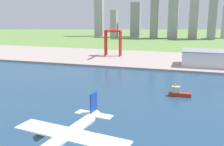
{
  "coord_description": "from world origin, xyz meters",
  "views": [
    {
      "loc": [
        55.29,
        82.84,
        76.51
      ],
      "look_at": [
        4.06,
        259.44,
        32.95
      ],
      "focal_mm": 44.28,
      "sensor_mm": 36.0,
      "label": 1
    }
  ],
  "objects_px": {
    "airplane_landing": "(67,136)",
    "tugboat_small": "(178,93)",
    "port_crane_red": "(113,36)",
    "warehouse_main": "(208,58)"
  },
  "relations": [
    {
      "from": "airplane_landing",
      "to": "port_crane_red",
      "type": "bearing_deg",
      "value": 103.61
    },
    {
      "from": "tugboat_small",
      "to": "warehouse_main",
      "type": "distance_m",
      "value": 138.38
    },
    {
      "from": "port_crane_red",
      "to": "tugboat_small",
      "type": "bearing_deg",
      "value": -57.49
    },
    {
      "from": "airplane_landing",
      "to": "warehouse_main",
      "type": "height_order",
      "value": "airplane_landing"
    },
    {
      "from": "airplane_landing",
      "to": "tugboat_small",
      "type": "xyz_separation_m",
      "value": [
        28.1,
        166.2,
        -33.13
      ]
    },
    {
      "from": "port_crane_red",
      "to": "warehouse_main",
      "type": "bearing_deg",
      "value": -15.21
    },
    {
      "from": "airplane_landing",
      "to": "warehouse_main",
      "type": "bearing_deg",
      "value": 79.07
    },
    {
      "from": "warehouse_main",
      "to": "tugboat_small",
      "type": "bearing_deg",
      "value": -102.56
    },
    {
      "from": "airplane_landing",
      "to": "port_crane_red",
      "type": "xyz_separation_m",
      "value": [
        -82.1,
        339.09,
        -2.87
      ]
    },
    {
      "from": "airplane_landing",
      "to": "tugboat_small",
      "type": "relative_size",
      "value": 2.23
    }
  ]
}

